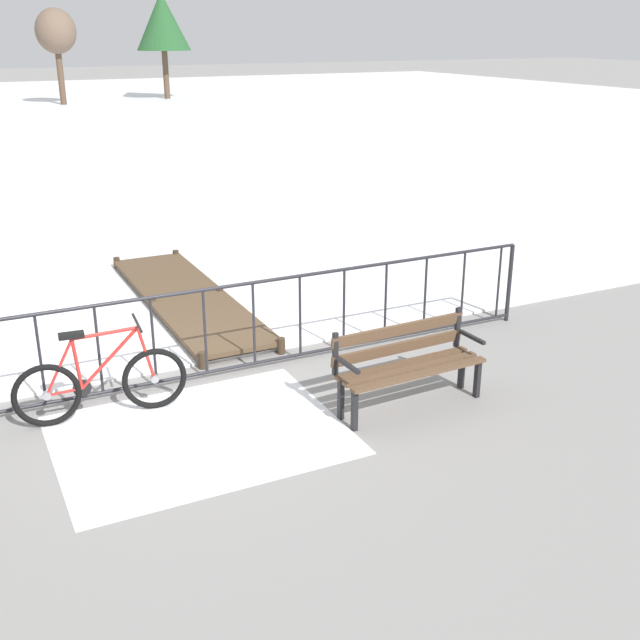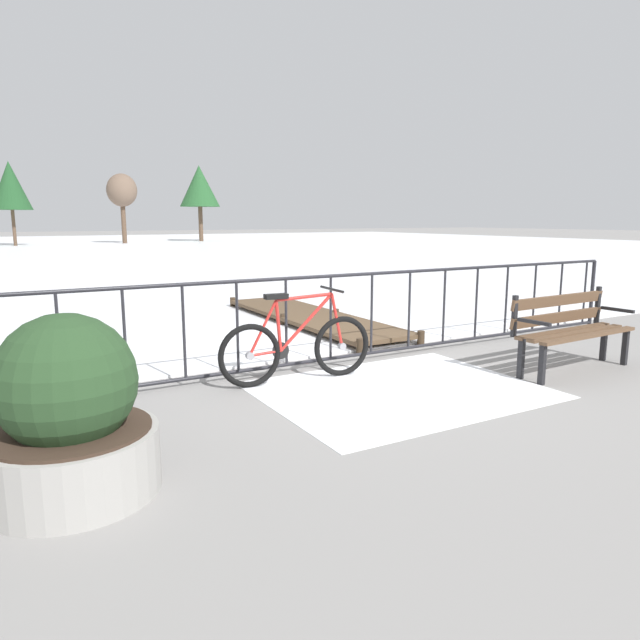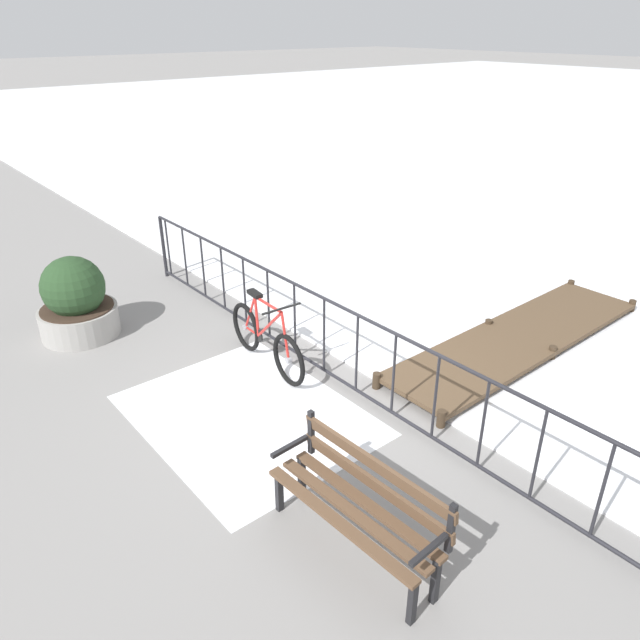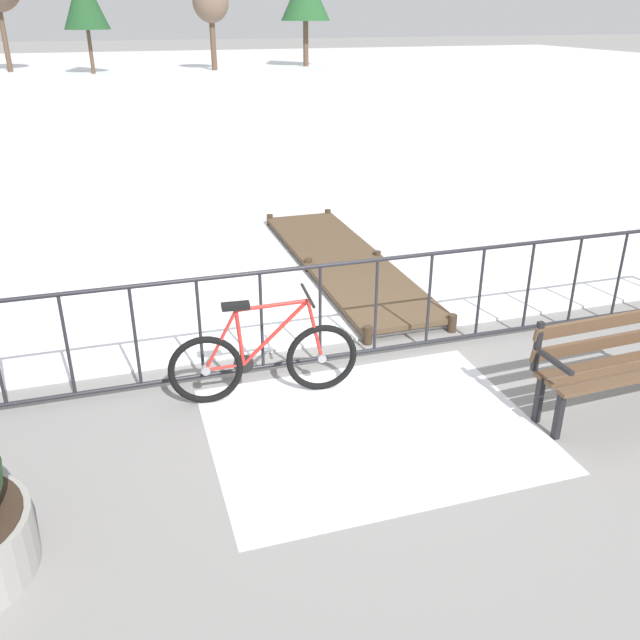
% 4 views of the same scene
% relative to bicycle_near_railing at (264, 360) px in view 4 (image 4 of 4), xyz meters
% --- Properties ---
extents(ground_plane, '(160.00, 160.00, 0.00)m').
position_rel_bicycle_near_railing_xyz_m(ground_plane, '(0.94, 0.40, -0.37)').
color(ground_plane, gray).
extents(frozen_pond, '(80.00, 56.00, 0.03)m').
position_rel_bicycle_near_railing_xyz_m(frozen_pond, '(0.94, 28.80, -0.35)').
color(frozen_pond, white).
rests_on(frozen_pond, ground).
extents(snow_patch, '(2.71, 2.13, 0.01)m').
position_rel_bicycle_near_railing_xyz_m(snow_patch, '(0.74, -0.80, -0.36)').
color(snow_patch, white).
rests_on(snow_patch, ground).
extents(railing_fence, '(9.06, 0.06, 1.07)m').
position_rel_bicycle_near_railing_xyz_m(railing_fence, '(0.94, 0.40, 0.19)').
color(railing_fence, '#232328').
rests_on(railing_fence, ground).
extents(bicycle_near_railing, '(1.71, 0.52, 0.97)m').
position_rel_bicycle_near_railing_xyz_m(bicycle_near_railing, '(0.00, 0.00, 0.00)').
color(bicycle_near_railing, black).
rests_on(bicycle_near_railing, ground).
extents(park_bench, '(1.62, 0.55, 0.89)m').
position_rel_bicycle_near_railing_xyz_m(park_bench, '(2.88, -1.10, 0.14)').
color(park_bench, brown).
rests_on(park_bench, ground).
extents(wooden_dock, '(1.10, 4.51, 0.20)m').
position_rel_bicycle_near_railing_xyz_m(wooden_dock, '(1.77, 2.91, -0.25)').
color(wooden_dock, brown).
rests_on(wooden_dock, ground).
extents(tree_far_west, '(2.01, 2.01, 4.71)m').
position_rel_bicycle_near_railing_xyz_m(tree_far_west, '(5.38, 35.91, 3.17)').
color(tree_far_west, brown).
rests_on(tree_far_west, ground).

